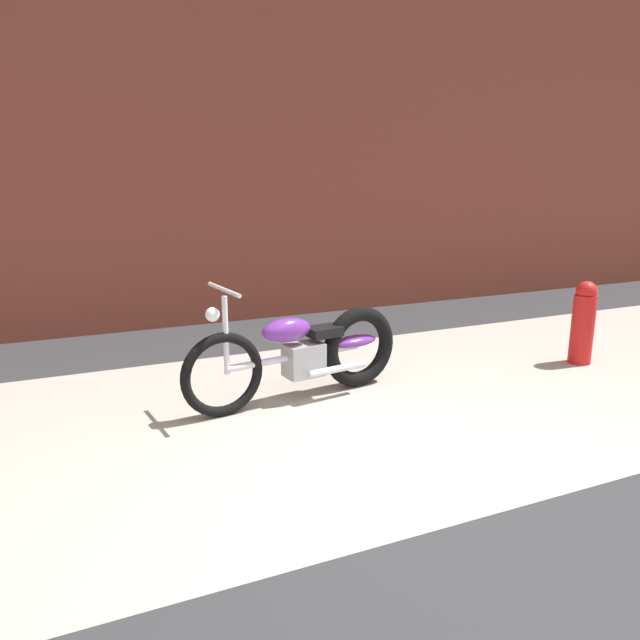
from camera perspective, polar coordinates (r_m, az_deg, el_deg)
ground_plane at (r=3.46m, az=13.69°, el=-18.73°), size 80.00×80.00×0.00m
sidewalk_slab at (r=4.79m, az=0.92°, el=-8.68°), size 36.00×3.50×0.01m
brick_building_wall at (r=7.77m, az=-10.34°, el=21.08°), size 36.00×0.50×5.69m
motorcycle_purple at (r=4.94m, az=-0.81°, el=-3.12°), size 2.00×0.58×1.03m
fire_hydrant at (r=6.38m, az=24.28°, el=-0.21°), size 0.22×0.22×0.84m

